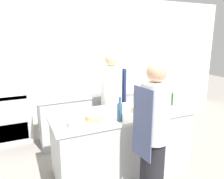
# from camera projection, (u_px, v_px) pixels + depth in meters

# --- Properties ---
(ground_plane) EXTENTS (16.00, 16.00, 0.00)m
(ground_plane) POSITION_uv_depth(u_px,v_px,m) (122.00, 169.00, 3.29)
(ground_plane) COLOR gray
(wall_back) EXTENTS (8.00, 0.06, 2.80)m
(wall_back) POSITION_uv_depth(u_px,v_px,m) (79.00, 61.00, 4.84)
(wall_back) COLOR silver
(wall_back) RESTS_ON ground_plane
(prep_counter) EXTENTS (2.00, 0.80, 0.90)m
(prep_counter) POSITION_uv_depth(u_px,v_px,m) (122.00, 141.00, 3.18)
(prep_counter) COLOR #B7BABC
(prep_counter) RESTS_ON ground_plane
(pass_counter) EXTENTS (1.96, 0.64, 0.90)m
(pass_counter) POSITION_uv_depth(u_px,v_px,m) (90.00, 115.00, 4.24)
(pass_counter) COLOR #B7BABC
(pass_counter) RESTS_ON ground_plane
(oven_range) EXTENTS (0.92, 0.63, 0.93)m
(oven_range) POSITION_uv_depth(u_px,v_px,m) (5.00, 117.00, 4.11)
(oven_range) COLOR #B7BABC
(oven_range) RESTS_ON ground_plane
(chef_at_prep_near) EXTENTS (0.36, 0.34, 1.68)m
(chef_at_prep_near) POSITION_uv_depth(u_px,v_px,m) (153.00, 134.00, 2.48)
(chef_at_prep_near) COLOR black
(chef_at_prep_near) RESTS_ON ground_plane
(chef_at_stove) EXTENTS (0.37, 0.35, 1.69)m
(chef_at_stove) POSITION_uv_depth(u_px,v_px,m) (112.00, 103.00, 3.70)
(chef_at_stove) COLOR black
(chef_at_stove) RESTS_ON ground_plane
(bottle_olive_oil) EXTENTS (0.07, 0.07, 0.28)m
(bottle_olive_oil) POSITION_uv_depth(u_px,v_px,m) (139.00, 98.00, 3.40)
(bottle_olive_oil) COLOR black
(bottle_olive_oil) RESTS_ON prep_counter
(bottle_vinegar) EXTENTS (0.07, 0.07, 0.32)m
(bottle_vinegar) POSITION_uv_depth(u_px,v_px,m) (120.00, 112.00, 2.72)
(bottle_vinegar) COLOR #2D5175
(bottle_vinegar) RESTS_ON prep_counter
(bottle_wine) EXTENTS (0.08, 0.08, 0.27)m
(bottle_wine) POSITION_uv_depth(u_px,v_px,m) (171.00, 98.00, 3.36)
(bottle_wine) COLOR #19471E
(bottle_wine) RESTS_ON prep_counter
(bowl_mixing_large) EXTENTS (0.21, 0.21, 0.07)m
(bowl_mixing_large) POSITION_uv_depth(u_px,v_px,m) (76.00, 123.00, 2.60)
(bowl_mixing_large) COLOR #B7BABC
(bowl_mixing_large) RESTS_ON prep_counter
(bowl_prep_small) EXTENTS (0.24, 0.24, 0.07)m
(bowl_prep_small) POSITION_uv_depth(u_px,v_px,m) (94.00, 117.00, 2.78)
(bowl_prep_small) COLOR tan
(bowl_prep_small) RESTS_ON prep_counter
(bowl_ceramic_blue) EXTENTS (0.27, 0.27, 0.09)m
(bowl_ceramic_blue) POSITION_uv_depth(u_px,v_px,m) (140.00, 109.00, 3.06)
(bowl_ceramic_blue) COLOR tan
(bowl_ceramic_blue) RESTS_ON prep_counter
(cup) EXTENTS (0.07, 0.07, 0.09)m
(cup) POSITION_uv_depth(u_px,v_px,m) (165.00, 100.00, 3.53)
(cup) COLOR #B2382D
(cup) RESTS_ON prep_counter
(cutting_board) EXTENTS (0.35, 0.21, 0.01)m
(cutting_board) POSITION_uv_depth(u_px,v_px,m) (117.00, 112.00, 3.06)
(cutting_board) COLOR white
(cutting_board) RESTS_ON prep_counter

